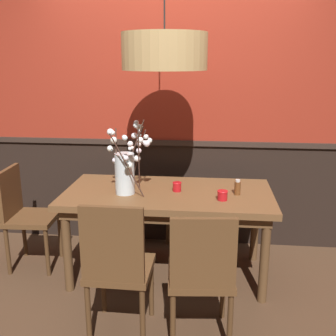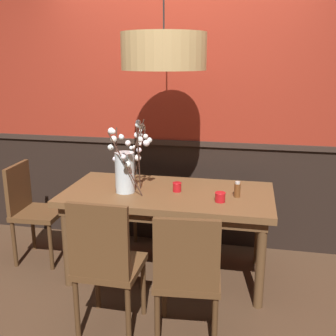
{
  "view_description": "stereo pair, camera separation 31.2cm",
  "coord_description": "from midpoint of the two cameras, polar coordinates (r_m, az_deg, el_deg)",
  "views": [
    {
      "loc": [
        0.33,
        -3.12,
        1.8
      ],
      "look_at": [
        0.0,
        0.0,
        0.95
      ],
      "focal_mm": 43.01,
      "sensor_mm": 36.0,
      "label": 1
    },
    {
      "loc": [
        0.64,
        -3.08,
        1.8
      ],
      "look_at": [
        0.0,
        0.0,
        0.95
      ],
      "focal_mm": 43.01,
      "sensor_mm": 36.0,
      "label": 2
    }
  ],
  "objects": [
    {
      "name": "candle_holder_nearer_center",
      "position": [
        3.11,
        4.89,
        -3.91
      ],
      "size": [
        0.08,
        0.08,
        0.08
      ],
      "color": "red",
      "rests_on": "dining_table"
    },
    {
      "name": "back_wall",
      "position": [
        3.88,
        -1.2,
        8.72
      ],
      "size": [
        5.05,
        0.14,
        2.75
      ],
      "color": "black",
      "rests_on": "ground"
    },
    {
      "name": "chair_near_side_left",
      "position": [
        2.68,
        -10.61,
        -13.32
      ],
      "size": [
        0.42,
        0.42,
        0.97
      ],
      "color": "brown",
      "rests_on": "ground"
    },
    {
      "name": "dining_table",
      "position": [
        3.34,
        -2.68,
        -4.8
      ],
      "size": [
        1.7,
        0.86,
        0.75
      ],
      "color": "brown",
      "rests_on": "ground"
    },
    {
      "name": "vase_with_blossoms",
      "position": [
        3.25,
        -8.68,
        -0.06
      ],
      "size": [
        0.36,
        0.54,
        0.6
      ],
      "color": "silver",
      "rests_on": "dining_table"
    },
    {
      "name": "chair_far_side_left",
      "position": [
        4.19,
        -4.61,
        -2.7
      ],
      "size": [
        0.47,
        0.45,
        0.91
      ],
      "color": "brown",
      "rests_on": "ground"
    },
    {
      "name": "condiment_bottle",
      "position": [
        3.23,
        7.12,
        -2.81
      ],
      "size": [
        0.05,
        0.05,
        0.13
      ],
      "color": "brown",
      "rests_on": "dining_table"
    },
    {
      "name": "pendant_lamp",
      "position": [
        3.09,
        -3.51,
        16.16
      ],
      "size": [
        0.63,
        0.63,
        1.03
      ],
      "color": "tan"
    },
    {
      "name": "chair_near_side_right",
      "position": [
        2.61,
        1.22,
        -14.55
      ],
      "size": [
        0.45,
        0.46,
        0.92
      ],
      "color": "brown",
      "rests_on": "ground"
    },
    {
      "name": "ground_plane",
      "position": [
        3.62,
        -2.55,
        -14.72
      ],
      "size": [
        24.0,
        24.0,
        0.0
      ],
      "primitive_type": "plane",
      "color": "#4C3321"
    },
    {
      "name": "chair_head_west_end",
      "position": [
        3.81,
        -21.94,
        -5.84
      ],
      "size": [
        0.42,
        0.42,
        0.9
      ],
      "color": "brown",
      "rests_on": "ground"
    },
    {
      "name": "candle_holder_nearer_edge",
      "position": [
        3.3,
        -1.42,
        -2.7
      ],
      "size": [
        0.08,
        0.08,
        0.08
      ],
      "color": "red",
      "rests_on": "dining_table"
    }
  ]
}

